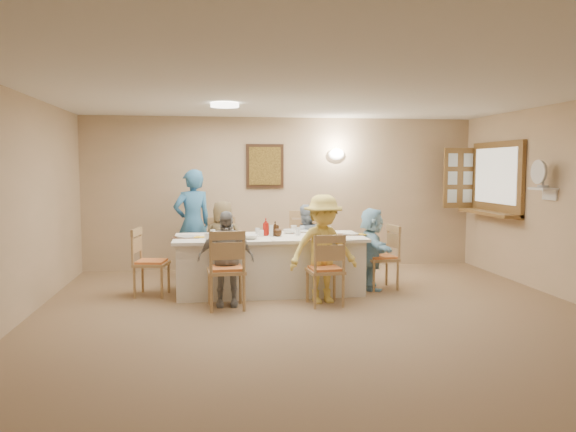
{
  "coord_description": "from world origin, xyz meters",
  "views": [
    {
      "loc": [
        -1.19,
        -5.78,
        1.68
      ],
      "look_at": [
        -0.2,
        1.4,
        1.05
      ],
      "focal_mm": 35.0,
      "sensor_mm": 36.0,
      "label": 1
    }
  ],
  "objects": [
    {
      "name": "ground",
      "position": [
        0.0,
        0.0,
        0.0
      ],
      "size": [
        7.0,
        7.0,
        0.0
      ],
      "primitive_type": "plane",
      "color": "#937852"
    },
    {
      "name": "room_walls",
      "position": [
        0.0,
        0.0,
        1.51
      ],
      "size": [
        7.0,
        7.0,
        7.0
      ],
      "color": "tan",
      "rests_on": "ground"
    },
    {
      "name": "wall_picture",
      "position": [
        -0.3,
        3.46,
        1.7
      ],
      "size": [
        0.62,
        0.05,
        0.72
      ],
      "color": "#402616",
      "rests_on": "room_walls"
    },
    {
      "name": "wall_sconce",
      "position": [
        0.9,
        3.44,
        1.9
      ],
      "size": [
        0.26,
        0.09,
        0.18
      ],
      "primitive_type": "ellipsoid",
      "color": "white",
      "rests_on": "room_walls"
    },
    {
      "name": "ceiling_light",
      "position": [
        -1.0,
        1.5,
        2.47
      ],
      "size": [
        0.36,
        0.36,
        0.05
      ],
      "primitive_type": "cylinder",
      "color": "white",
      "rests_on": "room_walls"
    },
    {
      "name": "serving_hatch",
      "position": [
        3.21,
        2.4,
        1.5
      ],
      "size": [
        0.06,
        1.5,
        1.15
      ],
      "primitive_type": "cube",
      "color": "olive",
      "rests_on": "room_walls"
    },
    {
      "name": "hatch_sill",
      "position": [
        3.09,
        2.4,
        0.97
      ],
      "size": [
        0.3,
        1.5,
        0.05
      ],
      "primitive_type": "cube",
      "color": "olive",
      "rests_on": "room_walls"
    },
    {
      "name": "shutter_door",
      "position": [
        2.95,
        3.16,
        1.5
      ],
      "size": [
        0.55,
        0.04,
        1.0
      ],
      "primitive_type": "cube",
      "color": "olive",
      "rests_on": "room_walls"
    },
    {
      "name": "fan_shelf",
      "position": [
        3.13,
        1.05,
        1.4
      ],
      "size": [
        0.22,
        0.36,
        0.03
      ],
      "primitive_type": "cube",
      "color": "white",
      "rests_on": "room_walls"
    },
    {
      "name": "desk_fan",
      "position": [
        3.1,
        1.05,
        1.55
      ],
      "size": [
        0.3,
        0.3,
        0.28
      ],
      "primitive_type": null,
      "color": "#A5A5A8",
      "rests_on": "fan_shelf"
    },
    {
      "name": "dining_table",
      "position": [
        -0.42,
        1.65,
        0.38
      ],
      "size": [
        2.52,
        1.07,
        0.76
      ],
      "primitive_type": "cube",
      "color": "white",
      "rests_on": "ground"
    },
    {
      "name": "chair_back_left",
      "position": [
        -1.02,
        2.45,
        0.47
      ],
      "size": [
        0.49,
        0.49,
        0.94
      ],
      "primitive_type": null,
      "rotation": [
        0.0,
        0.0,
        0.08
      ],
      "color": "tan",
      "rests_on": "ground"
    },
    {
      "name": "chair_back_right",
      "position": [
        0.18,
        2.45,
        0.51
      ],
      "size": [
        0.58,
        0.58,
        1.03
      ],
      "primitive_type": null,
      "rotation": [
        0.0,
        0.0,
        -0.19
      ],
      "color": "tan",
      "rests_on": "ground"
    },
    {
      "name": "chair_front_left",
      "position": [
        -1.02,
        0.85,
        0.48
      ],
      "size": [
        0.48,
        0.48,
        0.96
      ],
      "primitive_type": null,
      "rotation": [
        0.0,
        0.0,
        3.2
      ],
      "color": "tan",
      "rests_on": "ground"
    },
    {
      "name": "chair_front_right",
      "position": [
        0.18,
        0.85,
        0.45
      ],
      "size": [
        0.46,
        0.46,
        0.89
      ],
      "primitive_type": null,
      "rotation": [
        0.0,
        0.0,
        3.23
      ],
      "color": "tan",
      "rests_on": "ground"
    },
    {
      "name": "chair_left_end",
      "position": [
        -1.97,
        1.65,
        0.45
      ],
      "size": [
        0.5,
        0.5,
        0.9
      ],
      "primitive_type": null,
      "rotation": [
        0.0,
        0.0,
        1.39
      ],
      "color": "tan",
      "rests_on": "ground"
    },
    {
      "name": "chair_right_end",
      "position": [
        1.13,
        1.65,
        0.44
      ],
      "size": [
        0.48,
        0.48,
        0.89
      ],
      "primitive_type": null,
      "rotation": [
        0.0,
        0.0,
        -1.44
      ],
      "color": "tan",
      "rests_on": "ground"
    },
    {
      "name": "diner_back_left",
      "position": [
        -1.02,
        2.33,
        0.6
      ],
      "size": [
        0.66,
        0.49,
        1.2
      ],
      "primitive_type": "imported",
      "rotation": [
        0.0,
        0.0,
        3.05
      ],
      "color": "brown",
      "rests_on": "ground"
    },
    {
      "name": "diner_back_right",
      "position": [
        0.18,
        2.33,
        0.57
      ],
      "size": [
        0.6,
        0.5,
        1.13
      ],
      "primitive_type": "imported",
      "rotation": [
        0.0,
        0.0,
        3.2
      ],
      "color": "#91A3B7",
      "rests_on": "ground"
    },
    {
      "name": "diner_front_left",
      "position": [
        -1.02,
        0.97,
        0.58
      ],
      "size": [
        0.7,
        0.34,
        1.16
      ],
      "primitive_type": "imported",
      "rotation": [
        0.0,
        0.0,
        -0.04
      ],
      "color": "#989898",
      "rests_on": "ground"
    },
    {
      "name": "diner_front_right",
      "position": [
        0.18,
        0.97,
        0.67
      ],
      "size": [
        1.02,
        0.77,
        1.35
      ],
      "primitive_type": "imported",
      "rotation": [
        0.0,
        0.0,
        0.16
      ],
      "color": "#FDDD60",
      "rests_on": "ground"
    },
    {
      "name": "diner_right_end",
      "position": [
        1.0,
        1.65,
        0.56
      ],
      "size": [
        1.08,
        0.46,
        1.13
      ],
      "primitive_type": "imported",
      "rotation": [
        0.0,
        0.0,
        1.51
      ],
      "color": "#A9E2FF",
      "rests_on": "ground"
    },
    {
      "name": "caregiver",
      "position": [
        -1.47,
        2.8,
        0.82
      ],
      "size": [
        0.89,
        0.84,
        1.65
      ],
      "primitive_type": "imported",
      "rotation": [
        0.0,
        0.0,
        3.55
      ],
      "color": "teal",
      "rests_on": "ground"
    },
    {
      "name": "placemat_fl",
      "position": [
        -1.02,
        1.23,
        0.76
      ],
      "size": [
        0.37,
        0.28,
        0.01
      ],
      "primitive_type": "cube",
      "color": "#472B19",
      "rests_on": "dining_table"
    },
    {
      "name": "plate_fl",
      "position": [
        -1.02,
        1.23,
        0.77
      ],
      "size": [
        0.22,
        0.22,
        0.01
      ],
      "primitive_type": "cylinder",
      "color": "white",
      "rests_on": "dining_table"
    },
    {
      "name": "napkin_fl",
      "position": [
        -0.84,
        1.18,
        0.77
      ],
      "size": [
        0.13,
        0.13,
        0.01
      ],
      "primitive_type": "cube",
      "color": "yellow",
      "rests_on": "dining_table"
    },
    {
      "name": "placemat_fr",
      "position": [
        0.18,
        1.23,
        0.76
      ],
      "size": [
        0.36,
        0.27,
        0.01
      ],
      "primitive_type": "cube",
      "color": "#472B19",
      "rests_on": "dining_table"
    },
    {
      "name": "plate_fr",
      "position": [
        0.18,
        1.23,
        0.77
      ],
      "size": [
        0.24,
        0.24,
        0.01
      ],
      "primitive_type": "cylinder",
      "color": "white",
      "rests_on": "dining_table"
    },
    {
      "name": "napkin_fr",
      "position": [
        0.36,
        1.18,
        0.77
      ],
      "size": [
        0.13,
        0.13,
        0.01
      ],
      "primitive_type": "cube",
      "color": "yellow",
      "rests_on": "dining_table"
    },
    {
      "name": "placemat_bl",
      "position": [
        -1.02,
        2.07,
        0.76
      ],
      "size": [
        0.33,
        0.25,
        0.01
      ],
      "primitive_type": "cube",
      "color": "#472B19",
      "rests_on": "dining_table"
    },
    {
      "name": "plate_bl",
      "position": [
        -1.02,
        2.07,
        0.77
      ],
      "size": [
        0.26,
        0.26,
        0.02
      ],
      "primitive_type": "cylinder",
      "color": "white",
      "rests_on": "dining_table"
    },
    {
      "name": "napkin_bl",
      "position": [
        -0.84,
        2.02,
        0.77
      ],
      "size": [
        0.15,
        0.15,
        0.01
      ],
      "primitive_type": "cube",
      "color": "yellow",
      "rests_on": "dining_table"
    },
    {
      "name": "placemat_br",
      "position": [
        0.18,
        2.07,
        0.76
      ],
      "size": [
        0.34,
        0.25,
        0.01
      ],
      "primitive_type": "cube",
      "color": "#472B19",
      "rests_on": "dining_table"
    },
    {
      "name": "plate_br",
      "position": [
        0.18,
        2.07,
        0.77
      ],
      "size": [
        0.25,
        0.25,
        0.02
      ],
      "primitive_type": "cylinder",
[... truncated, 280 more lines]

